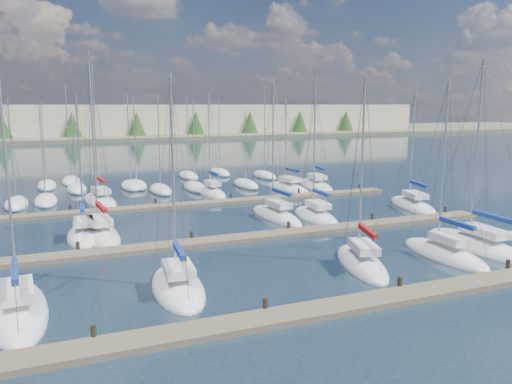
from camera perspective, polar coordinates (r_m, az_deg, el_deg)
name	(u,v)px	position (r m, az deg, el deg)	size (l,w,h in m)	color
ground	(146,170)	(79.95, -12.46, 2.48)	(400.00, 400.00, 0.00)	#1F2F3E
dock_near	(345,306)	(26.06, 10.18, -12.68)	(44.00, 1.93, 1.10)	#6B5E4C
dock_mid	(246,238)	(37.97, -1.14, -5.24)	(44.00, 1.93, 1.10)	#6B5E4C
dock_far	(197,204)	(50.96, -6.77, -1.36)	(44.00, 1.93, 1.10)	#6B5E4C
sailboat_f	(478,245)	(39.20, 24.05, -5.60)	(3.22, 10.08, 14.04)	white
sailboat_r	(316,185)	(62.46, 6.82, 0.77)	(4.27, 9.79, 15.27)	white
sailboat_e	(444,254)	(36.14, 20.72, -6.64)	(2.70, 7.82, 12.47)	white
sailboat_p	(212,193)	(57.03, -5.07, -0.08)	(2.56, 7.02, 12.04)	white
sailboat_q	(288,188)	(59.92, 3.69, 0.41)	(3.65, 8.16, 11.56)	white
sailboat_n	(100,201)	(54.62, -17.37, -0.94)	(3.79, 9.04, 15.63)	white
sailboat_m	(413,206)	(52.07, 17.46, -1.49)	(4.75, 9.08, 12.12)	white
sailboat_b	(19,311)	(27.63, -25.49, -12.14)	(3.25, 8.85, 12.02)	white
sailboat_i	(100,234)	(40.83, -17.39, -4.56)	(3.35, 9.31, 14.78)	white
sailboat_c	(178,287)	(28.35, -8.91, -10.67)	(3.33, 7.59, 12.50)	white
sailboat_k	(276,216)	(45.16, 2.31, -2.72)	(2.76, 8.68, 13.08)	white
sailboat_h	(84,236)	(40.63, -19.03, -4.73)	(2.95, 6.83, 11.55)	white
sailboat_d	(361,263)	(32.69, 11.96, -7.93)	(4.44, 8.00, 12.65)	white
sailboat_l	(316,217)	(45.17, 6.86, -2.80)	(3.03, 7.82, 11.79)	white
distant_boats	(133,185)	(63.37, -13.86, 0.77)	(36.93, 20.75, 13.30)	#9EA0A5
shoreline	(51,113)	(168.02, -22.35, 8.34)	(400.00, 60.00, 38.00)	#666B51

